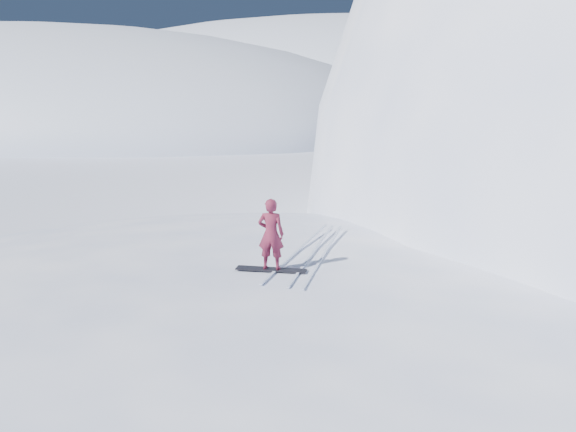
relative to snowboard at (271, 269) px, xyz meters
name	(u,v)px	position (x,y,z in m)	size (l,w,h in m)	color
near_ridge	(374,379)	(2.49, 0.25, -2.41)	(36.00, 28.00, 4.80)	white
far_ridge_a	(11,123)	(-68.51, 57.25, -2.41)	(120.00, 70.00, 28.00)	white
far_ridge_c	(323,111)	(-38.51, 107.25, -2.41)	(140.00, 90.00, 36.00)	white
wind_bumps	(297,382)	(0.94, -0.63, -2.41)	(16.00, 14.40, 1.00)	white
snowboard	(271,269)	(0.00, 0.00, 0.00)	(1.68, 0.31, 0.03)	black
snowboarder	(271,234)	(0.00, 0.00, 0.86)	(0.61, 0.40, 1.69)	maroon
vapor_plume	(19,148)	(-42.68, 33.64, -2.41)	(8.95, 7.16, 6.27)	white
board_tracks	(312,251)	(0.30, 1.90, 0.01)	(1.71, 5.97, 0.04)	silver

